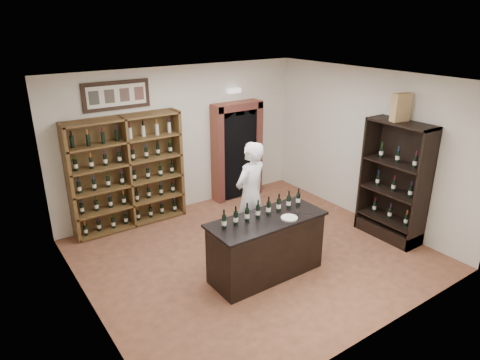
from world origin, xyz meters
name	(u,v)px	position (x,y,z in m)	size (l,w,h in m)	color
floor	(253,254)	(0.00, 0.00, 0.00)	(5.50, 5.50, 0.00)	#9C563E
ceiling	(256,80)	(0.00, 0.00, 3.00)	(5.50, 5.50, 0.00)	white
wall_back	(182,140)	(0.00, 2.50, 1.50)	(5.50, 0.04, 3.00)	silver
wall_left	(82,216)	(-2.75, 0.00, 1.50)	(0.04, 5.00, 3.00)	silver
wall_right	(366,146)	(2.75, 0.00, 1.50)	(0.04, 5.00, 3.00)	silver
wine_shelf	(127,172)	(-1.30, 2.33, 1.10)	(2.20, 0.38, 2.20)	brown
framed_picture	(117,95)	(-1.30, 2.47, 2.55)	(1.25, 0.04, 0.52)	black
arched_doorway	(237,148)	(1.25, 2.33, 1.14)	(1.17, 0.35, 2.17)	black
emergency_light	(234,91)	(1.25, 2.42, 2.40)	(0.30, 0.10, 0.10)	white
tasting_counter	(266,247)	(-0.20, -0.60, 0.49)	(1.88, 0.78, 1.00)	black
counter_bottle_0	(224,222)	(-0.92, -0.51, 1.11)	(0.07, 0.07, 0.30)	black
counter_bottle_1	(236,218)	(-0.71, -0.51, 1.11)	(0.07, 0.07, 0.30)	black
counter_bottle_2	(247,215)	(-0.51, -0.51, 1.11)	(0.07, 0.07, 0.30)	black
counter_bottle_3	(258,211)	(-0.30, -0.51, 1.11)	(0.07, 0.07, 0.30)	black
counter_bottle_4	(269,208)	(-0.10, -0.51, 1.11)	(0.07, 0.07, 0.30)	black
counter_bottle_5	(279,205)	(0.11, -0.51, 1.11)	(0.07, 0.07, 0.30)	black
counter_bottle_6	(289,202)	(0.31, -0.51, 1.11)	(0.07, 0.07, 0.30)	black
counter_bottle_7	(298,199)	(0.52, -0.51, 1.11)	(0.07, 0.07, 0.30)	black
side_cabinet	(393,199)	(2.52, -0.90, 0.75)	(0.48, 1.20, 2.20)	black
shopkeeper	(250,195)	(0.19, 0.36, 0.96)	(0.70, 0.46, 1.92)	white
plate	(289,218)	(0.08, -0.80, 1.01)	(0.26, 0.26, 0.02)	silver
wine_crate	(401,107)	(2.49, -0.83, 2.44)	(0.34, 0.14, 0.48)	tan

